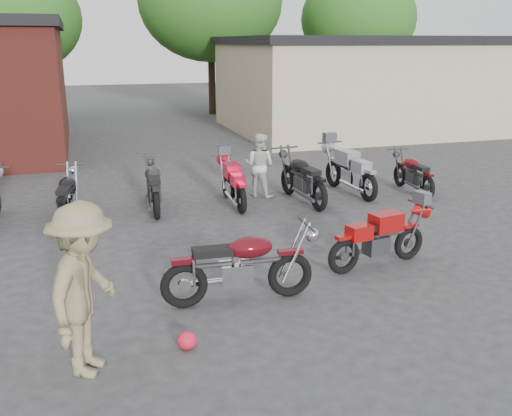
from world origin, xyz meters
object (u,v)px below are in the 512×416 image
object	(u,v)px
vintage_motorcycle	(241,261)
row_bike_2	(67,194)
person_light	(259,165)
row_bike_7	(413,171)
person_tan	(85,290)
row_bike_6	(350,168)
helmet	(187,340)
row_bike_3	(153,184)
sportbike	(380,235)
row_bike_4	(233,181)
row_bike_5	(302,176)

from	to	relation	value
vintage_motorcycle	row_bike_2	bearing A→B (deg)	119.28
person_light	row_bike_7	world-z (taller)	person_light
person_tan	row_bike_6	world-z (taller)	person_tan
vintage_motorcycle	person_light	distance (m)	5.78
vintage_motorcycle	helmet	distance (m)	1.53
row_bike_6	row_bike_3	bearing A→B (deg)	83.73
sportbike	row_bike_2	size ratio (longest dim) A/B	0.94
helmet	row_bike_4	world-z (taller)	row_bike_4
vintage_motorcycle	row_bike_3	xyz separation A→B (m)	(-0.57, 5.06, -0.03)
row_bike_4	row_bike_5	distance (m)	1.59
helmet	row_bike_5	size ratio (longest dim) A/B	0.11
vintage_motorcycle	row_bike_2	size ratio (longest dim) A/B	1.08
person_light	row_bike_2	world-z (taller)	person_light
person_tan	row_bike_6	size ratio (longest dim) A/B	0.91
vintage_motorcycle	sportbike	bearing A→B (deg)	16.82
person_tan	row_bike_5	bearing A→B (deg)	-14.65
row_bike_7	row_bike_4	bearing A→B (deg)	89.87
vintage_motorcycle	row_bike_2	distance (m)	5.31
sportbike	row_bike_5	distance (m)	4.04
row_bike_3	row_bike_4	xyz separation A→B (m)	(1.76, -0.16, -0.03)
sportbike	helmet	distance (m)	3.92
row_bike_4	row_bike_6	world-z (taller)	row_bike_6
person_tan	row_bike_2	xyz separation A→B (m)	(-0.27, 5.96, -0.41)
row_bike_6	row_bike_7	distance (m)	1.58
row_bike_7	person_tan	bearing A→B (deg)	129.71
vintage_motorcycle	row_bike_5	size ratio (longest dim) A/B	0.98
row_bike_7	vintage_motorcycle	bearing A→B (deg)	132.11
person_tan	row_bike_2	distance (m)	5.98
row_bike_3	row_bike_4	bearing A→B (deg)	-91.51
vintage_motorcycle	row_bike_5	world-z (taller)	row_bike_5
vintage_motorcycle	helmet	xyz separation A→B (m)	(-0.98, -1.06, -0.50)
row_bike_2	row_bike_5	size ratio (longest dim) A/B	0.91
row_bike_7	sportbike	bearing A→B (deg)	144.74
row_bike_2	row_bike_3	size ratio (longest dim) A/B	0.98
vintage_motorcycle	row_bike_3	size ratio (longest dim) A/B	1.05
row_bike_2	row_bike_7	bearing A→B (deg)	-82.81
helmet	row_bike_5	bearing A→B (deg)	56.80
row_bike_7	row_bike_3	bearing A→B (deg)	89.20
helmet	person_light	bearing A→B (deg)	65.49
row_bike_3	row_bike_5	xyz separation A→B (m)	(3.34, -0.40, 0.04)
vintage_motorcycle	row_bike_3	world-z (taller)	vintage_motorcycle
row_bike_6	helmet	bearing A→B (deg)	133.80
person_tan	row_bike_3	xyz separation A→B (m)	(1.53, 6.26, -0.40)
row_bike_2	row_bike_6	size ratio (longest dim) A/B	0.91
person_tan	row_bike_3	size ratio (longest dim) A/B	0.98
row_bike_6	row_bike_5	bearing A→B (deg)	99.52
row_bike_2	row_bike_5	distance (m)	5.13
vintage_motorcycle	row_bike_2	xyz separation A→B (m)	(-2.37, 4.75, -0.04)
sportbike	row_bike_4	size ratio (longest dim) A/B	0.97
row_bike_4	row_bike_6	bearing A→B (deg)	-85.89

